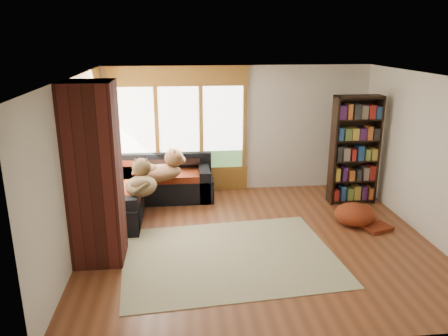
{
  "coord_description": "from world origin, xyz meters",
  "views": [
    {
      "loc": [
        -1.19,
        -6.32,
        3.18
      ],
      "look_at": [
        -0.44,
        0.93,
        0.95
      ],
      "focal_mm": 35.0,
      "sensor_mm": 36.0,
      "label": 1
    }
  ],
  "objects_px": {
    "pouf": "(355,214)",
    "dog_tan": "(162,169)",
    "bookshelf": "(355,150)",
    "brick_chimney": "(94,175)",
    "area_rug": "(229,256)",
    "sectional_sofa": "(142,191)",
    "dog_brindle": "(141,181)"
  },
  "relations": [
    {
      "from": "pouf",
      "to": "sectional_sofa",
      "type": "bearing_deg",
      "value": 161.39
    },
    {
      "from": "bookshelf",
      "to": "dog_tan",
      "type": "xyz_separation_m",
      "value": [
        -3.67,
        0.03,
        -0.26
      ]
    },
    {
      "from": "pouf",
      "to": "dog_brindle",
      "type": "distance_m",
      "value": 3.75
    },
    {
      "from": "sectional_sofa",
      "to": "area_rug",
      "type": "xyz_separation_m",
      "value": [
        1.44,
        -2.2,
        -0.3
      ]
    },
    {
      "from": "area_rug",
      "to": "pouf",
      "type": "height_order",
      "value": "pouf"
    },
    {
      "from": "brick_chimney",
      "to": "bookshelf",
      "type": "bearing_deg",
      "value": 21.94
    },
    {
      "from": "sectional_sofa",
      "to": "pouf",
      "type": "xyz_separation_m",
      "value": [
        3.76,
        -1.27,
        -0.11
      ]
    },
    {
      "from": "brick_chimney",
      "to": "dog_tan",
      "type": "height_order",
      "value": "brick_chimney"
    },
    {
      "from": "pouf",
      "to": "dog_tan",
      "type": "relative_size",
      "value": 0.67
    },
    {
      "from": "sectional_sofa",
      "to": "dog_tan",
      "type": "height_order",
      "value": "dog_tan"
    },
    {
      "from": "brick_chimney",
      "to": "area_rug",
      "type": "relative_size",
      "value": 0.83
    },
    {
      "from": "area_rug",
      "to": "dog_brindle",
      "type": "height_order",
      "value": "dog_brindle"
    },
    {
      "from": "sectional_sofa",
      "to": "pouf",
      "type": "height_order",
      "value": "sectional_sofa"
    },
    {
      "from": "area_rug",
      "to": "bookshelf",
      "type": "xyz_separation_m",
      "value": [
        2.65,
        1.98,
        1.05
      ]
    },
    {
      "from": "bookshelf",
      "to": "dog_tan",
      "type": "relative_size",
      "value": 2.04
    },
    {
      "from": "dog_tan",
      "to": "dog_brindle",
      "type": "relative_size",
      "value": 1.17
    },
    {
      "from": "brick_chimney",
      "to": "pouf",
      "type": "xyz_separation_m",
      "value": [
        4.21,
        0.78,
        -1.1
      ]
    },
    {
      "from": "bookshelf",
      "to": "pouf",
      "type": "distance_m",
      "value": 1.39
    },
    {
      "from": "sectional_sofa",
      "to": "pouf",
      "type": "bearing_deg",
      "value": -22.05
    },
    {
      "from": "pouf",
      "to": "dog_tan",
      "type": "height_order",
      "value": "dog_tan"
    },
    {
      "from": "sectional_sofa",
      "to": "dog_tan",
      "type": "relative_size",
      "value": 2.13
    },
    {
      "from": "sectional_sofa",
      "to": "dog_tan",
      "type": "bearing_deg",
      "value": -28.06
    },
    {
      "from": "bookshelf",
      "to": "dog_tan",
      "type": "height_order",
      "value": "bookshelf"
    },
    {
      "from": "sectional_sofa",
      "to": "bookshelf",
      "type": "bearing_deg",
      "value": -6.51
    },
    {
      "from": "dog_tan",
      "to": "pouf",
      "type": "bearing_deg",
      "value": -40.38
    },
    {
      "from": "bookshelf",
      "to": "dog_brindle",
      "type": "xyz_separation_m",
      "value": [
        -4.01,
        -0.59,
        -0.28
      ]
    },
    {
      "from": "dog_brindle",
      "to": "area_rug",
      "type": "bearing_deg",
      "value": -137.3
    },
    {
      "from": "pouf",
      "to": "bookshelf",
      "type": "bearing_deg",
      "value": 72.26
    },
    {
      "from": "pouf",
      "to": "dog_brindle",
      "type": "height_order",
      "value": "dog_brindle"
    },
    {
      "from": "brick_chimney",
      "to": "area_rug",
      "type": "bearing_deg",
      "value": -4.55
    },
    {
      "from": "bookshelf",
      "to": "brick_chimney",
      "type": "bearing_deg",
      "value": -158.06
    },
    {
      "from": "sectional_sofa",
      "to": "brick_chimney",
      "type": "bearing_deg",
      "value": -105.74
    }
  ]
}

